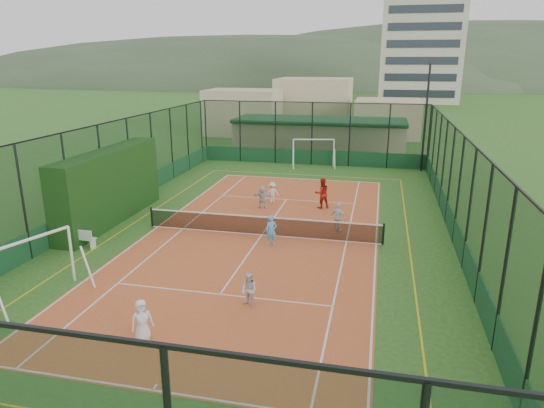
{
  "coord_description": "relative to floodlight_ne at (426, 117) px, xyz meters",
  "views": [
    {
      "loc": [
        5.35,
        -21.6,
        8.25
      ],
      "look_at": [
        0.21,
        1.39,
        1.2
      ],
      "focal_mm": 32.0,
      "sensor_mm": 36.0,
      "label": 1
    }
  ],
  "objects": [
    {
      "name": "child_near_left",
      "position": [
        -9.91,
        -26.4,
        -3.43
      ],
      "size": [
        0.79,
        0.76,
        1.36
      ],
      "primitive_type": "imported",
      "rotation": [
        0.0,
        0.0,
        0.72
      ],
      "color": "white",
      "rests_on": "court_slab"
    },
    {
      "name": "apartment_tower",
      "position": [
        3.4,
        65.4,
        10.88
      ],
      "size": [
        15.0,
        12.0,
        30.0
      ],
      "primitive_type": "cube",
      "color": "beige",
      "rests_on": "ground"
    },
    {
      "name": "floodlight_ne",
      "position": [
        0.0,
        0.0,
        0.0
      ],
      "size": [
        0.6,
        0.26,
        8.25
      ],
      "primitive_type": null,
      "color": "black",
      "rests_on": "ground"
    },
    {
      "name": "distant_hills",
      "position": [
        -8.6,
        133.4,
        -4.12
      ],
      "size": [
        200.0,
        60.0,
        24.0
      ],
      "primitive_type": null,
      "color": "#384C33",
      "rests_on": "ground"
    },
    {
      "name": "court_slab",
      "position": [
        -8.6,
        -16.6,
        -4.12
      ],
      "size": [
        11.17,
        23.97,
        0.01
      ],
      "primitive_type": "cube",
      "color": "#C3582B",
      "rests_on": "ground"
    },
    {
      "name": "clubhouse",
      "position": [
        -8.6,
        5.4,
        -2.55
      ],
      "size": [
        15.2,
        7.2,
        3.15
      ],
      "primitive_type": null,
      "color": "tan",
      "rests_on": "ground"
    },
    {
      "name": "hedge_left",
      "position": [
        -16.9,
        -16.14,
        -2.23
      ],
      "size": [
        1.3,
        8.64,
        3.78
      ],
      "primitive_type": "cube",
      "color": "black",
      "rests_on": "ground"
    },
    {
      "name": "child_near_mid",
      "position": [
        -7.84,
        -17.8,
        -3.41
      ],
      "size": [
        0.61,
        0.52,
        1.41
      ],
      "primitive_type": "imported",
      "rotation": [
        0.0,
        0.0,
        0.42
      ],
      "color": "#54AFEE",
      "rests_on": "court_slab"
    },
    {
      "name": "white_bench",
      "position": [
        -16.4,
        -19.9,
        -3.66
      ],
      "size": [
        1.69,
        0.55,
        0.94
      ],
      "primitive_type": null,
      "rotation": [
        0.0,
        0.0,
        -0.05
      ],
      "color": "white",
      "rests_on": "ground"
    },
    {
      "name": "ground",
      "position": [
        -8.6,
        -16.6,
        -4.12
      ],
      "size": [
        300.0,
        300.0,
        0.0
      ],
      "primitive_type": "plane",
      "color": "#2C591E",
      "rests_on": "ground"
    },
    {
      "name": "futsal_goal_far",
      "position": [
        -8.36,
        -0.16,
        -3.05
      ],
      "size": [
        3.47,
        1.63,
        2.15
      ],
      "primitive_type": null,
      "rotation": [
        0.0,
        0.0,
        0.2
      ],
      "color": "white",
      "rests_on": "ground"
    },
    {
      "name": "child_far_right",
      "position": [
        -5.02,
        -15.25,
        -3.39
      ],
      "size": [
        0.92,
        0.72,
        1.46
      ],
      "primitive_type": "imported",
      "rotation": [
        0.0,
        0.0,
        2.64
      ],
      "color": "white",
      "rests_on": "court_slab"
    },
    {
      "name": "child_far_back",
      "position": [
        -9.64,
        -12.18,
        -3.47
      ],
      "size": [
        1.22,
        0.43,
        1.3
      ],
      "primitive_type": "imported",
      "rotation": [
        0.0,
        0.0,
        3.1
      ],
      "color": "silver",
      "rests_on": "court_slab"
    },
    {
      "name": "child_far_left",
      "position": [
        -9.3,
        -11.09,
        -3.48
      ],
      "size": [
        0.92,
        0.69,
        1.27
      ],
      "primitive_type": "imported",
      "rotation": [
        0.0,
        0.0,
        3.44
      ],
      "color": "white",
      "rests_on": "court_slab"
    },
    {
      "name": "perimeter_fence",
      "position": [
        -8.6,
        -16.6,
        -1.62
      ],
      "size": [
        18.12,
        34.12,
        5.0
      ],
      "primitive_type": null,
      "color": "black",
      "rests_on": "ground"
    },
    {
      "name": "tennis_net",
      "position": [
        -8.6,
        -16.6,
        -3.59
      ],
      "size": [
        11.67,
        0.12,
        1.06
      ],
      "primitive_type": null,
      "color": "black",
      "rests_on": "ground"
    },
    {
      "name": "tennis_balls",
      "position": [
        -7.06,
        -15.24,
        -4.08
      ],
      "size": [
        3.33,
        1.37,
        0.07
      ],
      "color": "#CCE033",
      "rests_on": "court_slab"
    },
    {
      "name": "futsal_goal_near",
      "position": [
        -15.03,
        -24.67,
        -3.02
      ],
      "size": [
        3.57,
        2.05,
        2.21
      ],
      "primitive_type": null,
      "rotation": [
        0.0,
        0.0,
        1.24
      ],
      "color": "white",
      "rests_on": "ground"
    },
    {
      "name": "coach",
      "position": [
        -6.3,
        -11.44,
        -3.24
      ],
      "size": [
        1.07,
        0.99,
        1.76
      ],
      "primitive_type": "imported",
      "rotation": [
        0.0,
        0.0,
        3.63
      ],
      "color": "#AD1D12",
      "rests_on": "court_slab"
    },
    {
      "name": "child_near_right",
      "position": [
        -7.32,
        -23.63,
        -3.49
      ],
      "size": [
        0.76,
        0.71,
        1.24
      ],
      "primitive_type": "imported",
      "rotation": [
        0.0,
        0.0,
        -0.52
      ],
      "color": "silver",
      "rests_on": "court_slab"
    }
  ]
}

